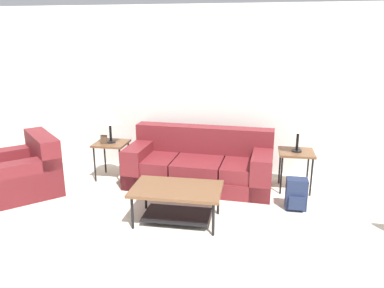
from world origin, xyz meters
TOP-DOWN VIEW (x-y plane):
  - wall_back at (0.00, 3.73)m, footprint 8.85×0.06m
  - couch at (-0.14, 3.05)m, footprint 2.15×1.04m
  - armchair at (-2.53, 2.35)m, footprint 1.34×1.34m
  - coffee_table at (-0.23, 1.84)m, footprint 1.05×0.65m
  - side_table_left at (-1.52, 3.07)m, footprint 0.48×0.48m
  - side_table_right at (1.23, 3.07)m, footprint 0.48×0.48m
  - table_lamp_left at (-1.52, 3.07)m, footprint 0.35×0.35m
  - table_lamp_right at (1.23, 3.07)m, footprint 0.35×0.35m
  - backpack at (1.20, 2.41)m, footprint 0.26×0.25m
  - picture_frame at (-1.60, 3.00)m, footprint 0.10×0.04m

SIDE VIEW (x-z plane):
  - backpack at x=1.20m, z-range -0.01..0.40m
  - armchair at x=-2.53m, z-range -0.11..0.69m
  - couch at x=-0.14m, z-range -0.12..0.70m
  - coffee_table at x=-0.23m, z-range 0.10..0.53m
  - side_table_left at x=-1.52m, z-range 0.22..0.79m
  - side_table_right at x=1.23m, z-range 0.22..0.79m
  - picture_frame at x=-1.60m, z-range 0.57..0.70m
  - table_lamp_left at x=-1.52m, z-range 0.72..1.24m
  - table_lamp_right at x=1.23m, z-range 0.72..1.24m
  - wall_back at x=0.00m, z-range 0.00..2.60m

